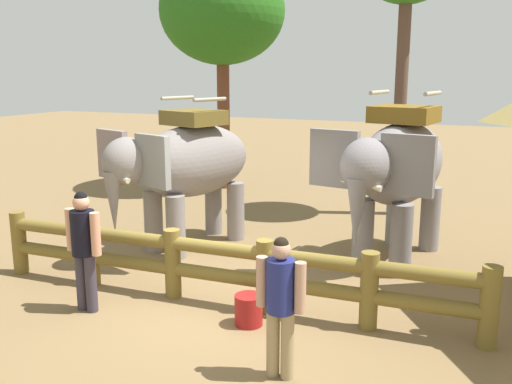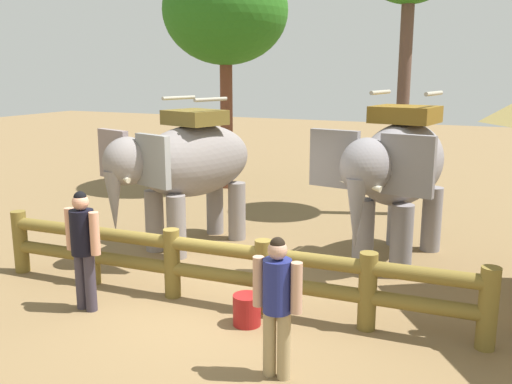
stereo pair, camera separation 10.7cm
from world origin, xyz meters
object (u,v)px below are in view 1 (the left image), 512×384
Objects in this scene: elephant_near_left at (186,165)px; tourist_woman_in_black at (84,243)px; elephant_center at (397,168)px; feed_bucket at (249,310)px; log_fence at (217,265)px; tree_far_left at (222,12)px; tourist_man_in_blue at (281,298)px.

elephant_near_left is 3.18m from tourist_woman_in_black.
feed_bucket is at bearing -110.78° from elephant_center.
log_fence is at bearing 147.94° from feed_bucket.
log_fence is 3.69m from elephant_center.
elephant_center is (3.76, 0.74, 0.08)m from elephant_near_left.
elephant_near_left is 6.54m from tree_far_left.
tourist_man_in_blue is 3.88× the size of feed_bucket.
tree_far_left is (-5.28, 8.99, 3.94)m from tourist_man_in_blue.
elephant_near_left is (-1.78, 2.18, 1.00)m from log_fence.
tourist_man_in_blue reaches higher than log_fence.
elephant_near_left is 8.18× the size of feed_bucket.
tree_far_left reaches higher than feed_bucket.
elephant_center is 0.56× the size of tree_far_left.
tree_far_left is 10.21m from feed_bucket.
tourist_man_in_blue is at bearing -59.56° from tree_far_left.
log_fence reaches higher than feed_bucket.
elephant_center is at bearing 69.22° from feed_bucket.
log_fence is at bearing -63.64° from tree_far_left.
tourist_man_in_blue is (3.35, -3.67, -0.67)m from elephant_near_left.
tourist_woman_in_black is 0.27× the size of tree_far_left.
elephant_near_left is 5.01m from tourist_man_in_blue.
elephant_center is 5.29m from tourist_woman_in_black.
elephant_center reaches higher than tourist_man_in_blue.
tourist_man_in_blue is 11.15m from tree_far_left.
elephant_near_left reaches higher than log_fence.
elephant_near_left reaches higher than tourist_woman_in_black.
tree_far_left is at bearing 104.15° from tourist_woman_in_black.
tree_far_left is (-2.13, 8.43, 3.88)m from tourist_woman_in_black.
tree_far_left reaches higher than elephant_center.
log_fence is at bearing 136.42° from tourist_man_in_blue.
elephant_near_left is at bearing -70.04° from tree_far_left.
log_fence is 18.03× the size of feed_bucket.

